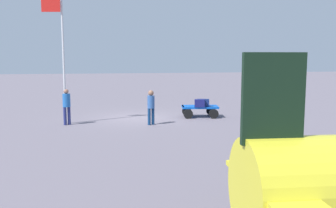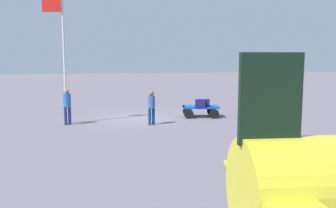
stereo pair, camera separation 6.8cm
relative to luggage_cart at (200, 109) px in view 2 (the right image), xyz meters
name	(u,v)px [view 2 (the right image)]	position (x,y,z in m)	size (l,w,h in m)	color
ground_plane	(138,118)	(3.28, -0.37, -0.44)	(120.00, 120.00, 0.00)	slate
luggage_cart	(200,109)	(0.00, 0.00, 0.00)	(2.07, 1.49, 0.60)	blue
suitcase_dark	(202,103)	(-0.11, 0.01, 0.32)	(0.56, 0.39, 0.32)	navy
suitcase_navy	(204,103)	(-0.13, 0.24, 0.36)	(0.68, 0.46, 0.39)	navy
suitcase_olive	(200,103)	(0.12, 0.40, 0.36)	(0.59, 0.44, 0.40)	navy
worker_lead	(151,105)	(2.91, 1.74, 0.53)	(0.42, 0.42, 1.64)	navy
worker_trailing	(67,104)	(6.80, 0.96, 0.57)	(0.46, 0.46, 1.70)	navy
flagpole	(62,50)	(6.99, 0.62, 3.10)	(0.97, 0.21, 5.97)	silver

